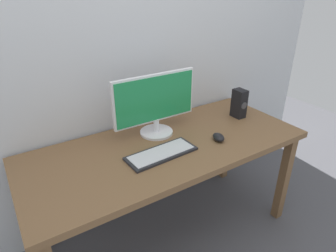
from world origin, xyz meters
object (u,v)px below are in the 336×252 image
Objects in this scene: keyboard_primary at (161,153)px; mouse at (219,137)px; monitor at (155,103)px; speaker_right at (239,103)px; desk at (167,155)px.

mouse is (0.38, -0.05, 0.01)m from keyboard_primary.
monitor is 2.74× the size of speaker_right.
mouse is 0.40m from speaker_right.
desk is 0.15m from keyboard_primary.
mouse is at bearing -23.69° from desk.
speaker_right is at bearing 10.86° from keyboard_primary.
monitor is at bearing 170.50° from speaker_right.
desk is 0.66m from speaker_right.
speaker_right is at bearing -9.50° from monitor.
monitor is at bearing 66.23° from keyboard_primary.
desk is at bearing 41.33° from keyboard_primary.
desk is at bearing 173.19° from mouse.
desk is 8.43× the size of speaker_right.
mouse is at bearing -7.07° from keyboard_primary.
speaker_right reaches higher than keyboard_primary.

